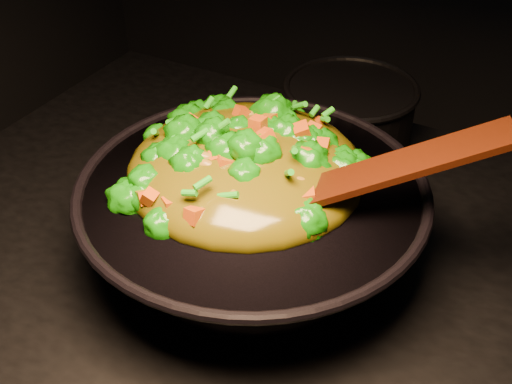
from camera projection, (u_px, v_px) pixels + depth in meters
The scene contains 4 objects.
wok at pixel (252, 224), 0.82m from camera, with size 0.42×0.42×0.12m, color black, non-canonical shape.
stir_fry at pixel (246, 139), 0.78m from camera, with size 0.30×0.30×0.10m, color #177D08, non-canonical shape.
spatula at pixel (366, 176), 0.71m from camera, with size 0.33×0.05×0.01m, color #3A0E04.
back_pot at pixel (348, 117), 1.04m from camera, with size 0.20×0.20×0.12m, color black.
Camera 1 is at (0.24, -0.54, 1.49)m, focal length 45.00 mm.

